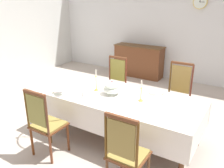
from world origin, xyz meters
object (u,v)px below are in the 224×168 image
(chair_north_b, at_px, (177,95))
(candlestick_west, at_px, (96,82))
(spoon_primary, at_px, (54,90))
(chair_south_a, at_px, (45,122))
(chair_north_a, at_px, (114,83))
(soup_tureen, at_px, (112,88))
(spoon_secondary, at_px, (162,94))
(mounted_clock, at_px, (200,2))
(bowl_near_left, at_px, (59,92))
(bowl_near_right, at_px, (155,92))
(candlestick_east, at_px, (141,93))
(sideboard, at_px, (139,61))
(chair_south_b, at_px, (126,152))
(dining_table, at_px, (117,100))

(chair_north_b, distance_m, candlestick_west, 1.49)
(spoon_primary, bearing_deg, chair_south_a, -63.49)
(chair_north_a, bearing_deg, soup_tureen, 119.00)
(spoon_secondary, relative_size, mounted_clock, 0.51)
(bowl_near_left, bearing_deg, spoon_secondary, 29.12)
(candlestick_west, distance_m, bowl_near_right, 0.97)
(candlestick_east, height_order, bowl_near_left, candlestick_east)
(spoon_secondary, bearing_deg, soup_tureen, -138.20)
(chair_north_b, relative_size, soup_tureen, 4.02)
(chair_north_a, distance_m, candlestick_east, 1.45)
(chair_south_a, distance_m, mounted_clock, 4.74)
(bowl_near_right, distance_m, sideboard, 3.23)
(spoon_secondary, bearing_deg, spoon_primary, -142.08)
(candlestick_west, xyz_separation_m, mounted_clock, (0.75, 3.41, 1.19))
(chair_north_a, xyz_separation_m, chair_south_b, (1.31, -1.92, -0.00))
(chair_south_b, bearing_deg, soup_tureen, 129.23)
(chair_south_a, height_order, chair_north_a, chair_north_a)
(chair_north_b, bearing_deg, spoon_secondary, 81.25)
(chair_south_a, xyz_separation_m, spoon_primary, (-0.36, 0.58, 0.21))
(bowl_near_right, bearing_deg, bowl_near_left, -149.48)
(soup_tureen, distance_m, bowl_near_right, 0.69)
(candlestick_east, relative_size, spoon_primary, 1.83)
(soup_tureen, height_order, spoon_secondary, soup_tureen)
(chair_north_b, bearing_deg, chair_south_a, 55.63)
(chair_south_b, distance_m, candlestick_east, 1.05)
(chair_south_a, bearing_deg, spoon_primary, 121.81)
(chair_south_b, distance_m, candlestick_west, 1.50)
(bowl_near_right, height_order, spoon_secondary, bowl_near_right)
(chair_south_b, xyz_separation_m, sideboard, (-1.82, 4.12, -0.10))
(spoon_primary, xyz_separation_m, sideboard, (-0.15, 3.55, -0.31))
(chair_south_a, bearing_deg, bowl_near_left, 112.46)
(dining_table, relative_size, mounted_clock, 7.56)
(chair_south_a, distance_m, spoon_secondary, 1.85)
(chair_south_b, relative_size, bowl_near_left, 5.45)
(chair_north_a, bearing_deg, bowl_near_left, 80.51)
(sideboard, bearing_deg, mounted_clock, -170.62)
(dining_table, relative_size, candlestick_east, 8.03)
(chair_south_b, bearing_deg, chair_north_b, 90.00)
(candlestick_west, bearing_deg, chair_north_a, 103.10)
(spoon_primary, bearing_deg, chair_north_a, 69.70)
(chair_north_b, distance_m, spoon_secondary, 0.59)
(chair_south_b, bearing_deg, spoon_primary, 160.92)
(chair_north_a, distance_m, sideboard, 2.26)
(chair_north_b, bearing_deg, spoon_primary, 38.76)
(chair_south_b, distance_m, spoon_primary, 1.78)
(chair_north_b, xyz_separation_m, bowl_near_right, (-0.21, -0.58, 0.21))
(chair_south_a, xyz_separation_m, bowl_near_right, (1.10, 1.34, 0.23))
(soup_tureen, bearing_deg, chair_north_b, 50.92)
(bowl_near_left, xyz_separation_m, sideboard, (-0.28, 3.57, -0.33))
(chair_south_b, distance_m, sideboard, 4.51)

